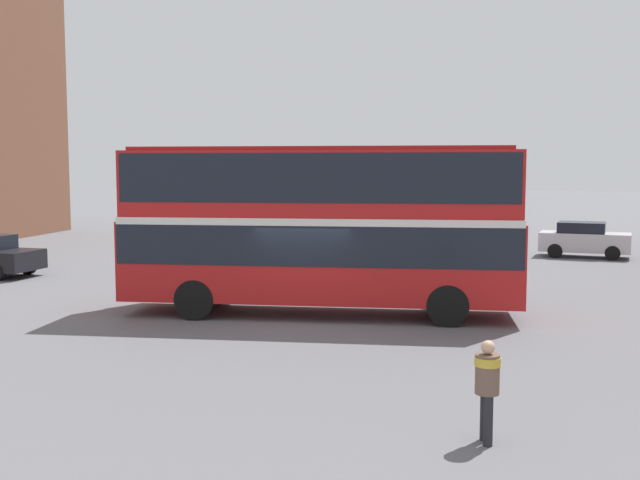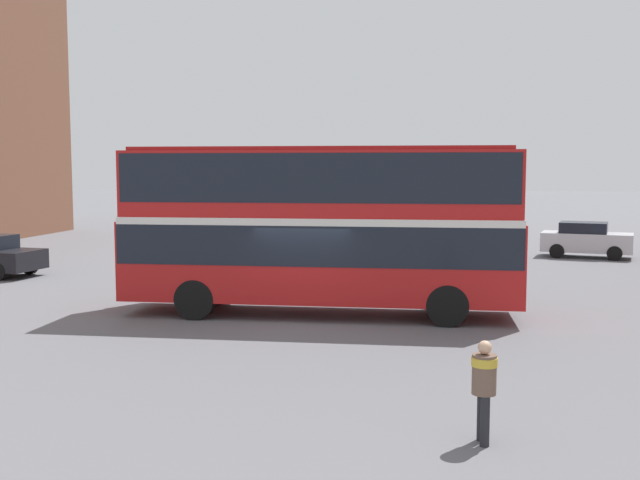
% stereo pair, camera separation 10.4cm
% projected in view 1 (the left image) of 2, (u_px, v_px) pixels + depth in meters
% --- Properties ---
extents(ground_plane, '(240.00, 240.00, 0.00)m').
position_uv_depth(ground_plane, '(306.00, 319.00, 20.12)').
color(ground_plane, slate).
extents(double_decker_bus, '(10.81, 2.72, 4.62)m').
position_uv_depth(double_decker_bus, '(320.00, 219.00, 20.52)').
color(double_decker_bus, red).
rests_on(double_decker_bus, ground_plane).
extents(pedestrian_foreground, '(0.43, 0.43, 1.54)m').
position_uv_depth(pedestrian_foreground, '(487.00, 380.00, 10.95)').
color(pedestrian_foreground, '#232328').
rests_on(pedestrian_foreground, ground_plane).
extents(parked_car_kerb_far, '(4.23, 2.70, 1.61)m').
position_uv_depth(parked_car_kerb_far, '(584.00, 239.00, 34.05)').
color(parked_car_kerb_far, silver).
rests_on(parked_car_kerb_far, ground_plane).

